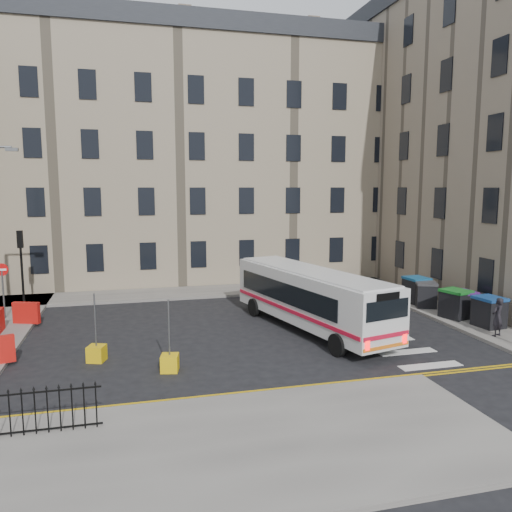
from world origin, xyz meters
name	(u,v)px	position (x,y,z in m)	size (l,w,h in m)	color
ground	(278,329)	(0.00, 0.00, 0.00)	(120.00, 120.00, 0.00)	black
pavement_north	(140,295)	(-6.00, 8.60, 0.07)	(36.00, 3.20, 0.15)	slate
pavement_east	(406,298)	(9.00, 4.00, 0.07)	(2.40, 26.00, 0.15)	slate
pavement_sw	(115,463)	(-7.00, -10.00, 0.07)	(20.00, 6.00, 0.15)	slate
terrace_north	(119,156)	(-7.00, 15.50, 8.62)	(38.30, 10.80, 17.20)	gray
traffic_light_nw	(21,257)	(-12.00, 6.50, 2.87)	(0.28, 0.22, 4.10)	black
no_entry_north	(2,279)	(-12.50, 4.50, 2.08)	(0.60, 0.08, 3.00)	#595B5E
bus	(310,296)	(1.37, -0.49, 1.57)	(4.57, 10.21, 2.71)	silver
wheelie_bin_a	(489,312)	(9.27, -2.53, 0.85)	(1.22, 1.36, 1.38)	black
wheelie_bin_b	(462,304)	(9.19, -0.75, 0.81)	(1.07, 1.22, 1.30)	black
wheelie_bin_c	(455,304)	(8.77, -0.79, 0.85)	(1.39, 1.51, 1.39)	black
wheelie_bin_d	(426,294)	(8.67, 1.58, 0.82)	(1.44, 1.52, 1.33)	black
wheelie_bin_e	(416,290)	(8.73, 2.59, 0.86)	(1.21, 1.36, 1.41)	black
pedestrian	(497,317)	(8.60, -3.86, 0.99)	(0.61, 0.40, 1.67)	black
bollard_yellow	(170,363)	(-5.27, -4.17, 0.30)	(0.60, 0.60, 0.60)	#E5B90C
bollard_chevron	(97,353)	(-7.84, -2.47, 0.30)	(0.60, 0.60, 0.60)	gold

